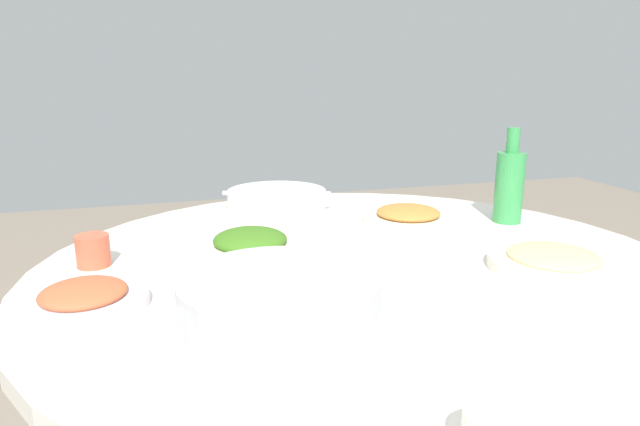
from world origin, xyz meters
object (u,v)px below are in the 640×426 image
at_px(dish_stirfry, 84,298).
at_px(dish_tofu_braise, 408,216).
at_px(dish_noodles, 553,261).
at_px(round_dining_table, 362,330).
at_px(green_bottle, 509,185).
at_px(rice_bowl, 280,308).
at_px(dish_greens, 250,245).
at_px(tea_cup_far, 93,251).
at_px(soup_bowl, 277,202).

height_order(dish_stirfry, dish_tofu_braise, dish_stirfry).
bearing_deg(dish_noodles, round_dining_table, 66.98).
bearing_deg(green_bottle, dish_stirfry, 105.54).
xyz_separation_m(round_dining_table, rice_bowl, (-0.28, 0.23, 0.20)).
bearing_deg(dish_noodles, green_bottle, -20.38).
relative_size(dish_noodles, green_bottle, 1.03).
relative_size(dish_greens, tea_cup_far, 3.50).
relative_size(rice_bowl, dish_noodles, 1.16).
xyz_separation_m(rice_bowl, tea_cup_far, (0.40, 0.28, -0.02)).
bearing_deg(tea_cup_far, round_dining_table, -104.08).
distance_m(dish_stirfry, green_bottle, 0.99).
xyz_separation_m(rice_bowl, dish_stirfry, (0.20, 0.27, -0.03)).
height_order(soup_bowl, green_bottle, green_bottle).
xyz_separation_m(rice_bowl, dish_noodles, (0.14, -0.56, -0.03)).
relative_size(rice_bowl, dish_greens, 1.25).
relative_size(dish_stirfry, dish_tofu_braise, 0.88).
height_order(dish_noodles, dish_greens, dish_greens).
distance_m(dish_tofu_braise, dish_noodles, 0.41).
bearing_deg(dish_stirfry, dish_greens, -58.45).
bearing_deg(round_dining_table, green_bottle, -67.65).
distance_m(dish_noodles, tea_cup_far, 0.88).
distance_m(rice_bowl, dish_greens, 0.38).
distance_m(soup_bowl, tea_cup_far, 0.53).
bearing_deg(dish_tofu_braise, dish_stirfry, 114.85).
bearing_deg(dish_stirfry, soup_bowl, -39.08).
distance_m(round_dining_table, dish_greens, 0.29).
relative_size(round_dining_table, dish_greens, 5.77).
bearing_deg(dish_greens, tea_cup_far, 85.27).
relative_size(soup_bowl, dish_noodles, 1.15).
distance_m(dish_tofu_braise, dish_greens, 0.45).
bearing_deg(dish_noodles, dish_stirfry, 85.85).
bearing_deg(dish_tofu_braise, dish_greens, 109.62).
bearing_deg(dish_stirfry, dish_tofu_braise, -65.15).
relative_size(rice_bowl, tea_cup_far, 4.38).
xyz_separation_m(dish_tofu_braise, dish_noodles, (-0.39, -0.12, 0.00)).
height_order(rice_bowl, soup_bowl, rice_bowl).
height_order(round_dining_table, green_bottle, green_bottle).
bearing_deg(tea_cup_far, dish_stirfry, -178.90).
height_order(dish_stirfry, dish_greens, dish_greens).
height_order(rice_bowl, tea_cup_far, rice_bowl).
distance_m(dish_stirfry, dish_tofu_braise, 0.79).
distance_m(round_dining_table, dish_tofu_braise, 0.37).
xyz_separation_m(round_dining_table, dish_tofu_braise, (0.25, -0.21, 0.16)).
height_order(round_dining_table, dish_greens, dish_greens).
bearing_deg(dish_greens, round_dining_table, -116.36).
height_order(round_dining_table, rice_bowl, rice_bowl).
xyz_separation_m(soup_bowl, green_bottle, (-0.26, -0.53, 0.07)).
height_order(soup_bowl, dish_tofu_braise, soup_bowl).
distance_m(rice_bowl, dish_stirfry, 0.34).
bearing_deg(rice_bowl, round_dining_table, -39.45).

